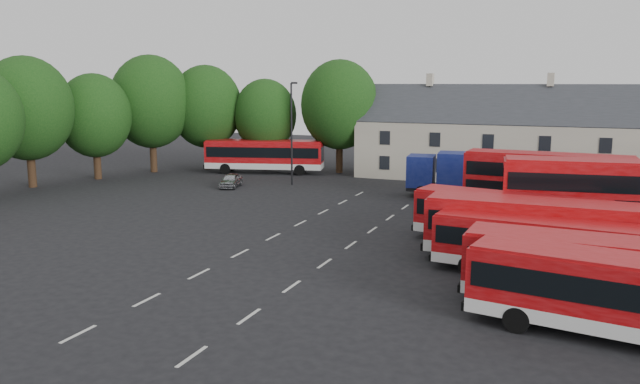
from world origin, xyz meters
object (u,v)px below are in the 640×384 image
Objects in this scene: box_truck at (462,173)px; silver_car at (231,180)px; bus_dd_south at (608,196)px; lamppost at (292,131)px; bus_row_a at (627,292)px.

silver_car is at bearing -179.28° from box_truck.
silver_car is at bearing 157.22° from bus_dd_south.
box_truck is 2.40× the size of silver_car.
lamppost reaches higher than bus_dd_south.
bus_dd_south is (-0.19, 15.48, 0.87)m from bus_row_a.
lamppost is (-25.64, 11.54, 2.19)m from bus_dd_south.
box_truck reaches higher than silver_car.
bus_row_a is 1.30× the size of box_truck.
lamppost is (-15.41, 0.71, 2.87)m from box_truck.
silver_car is (-30.14, 8.31, -2.13)m from bus_dd_south.
bus_dd_south is at bearing -53.12° from box_truck.
silver_car is (-19.92, -2.52, -1.45)m from box_truck.
box_truck is at bearing 120.12° from bus_row_a.
lamppost is at bearing 21.09° from silver_car.
bus_dd_south is 1.30× the size of lamppost.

